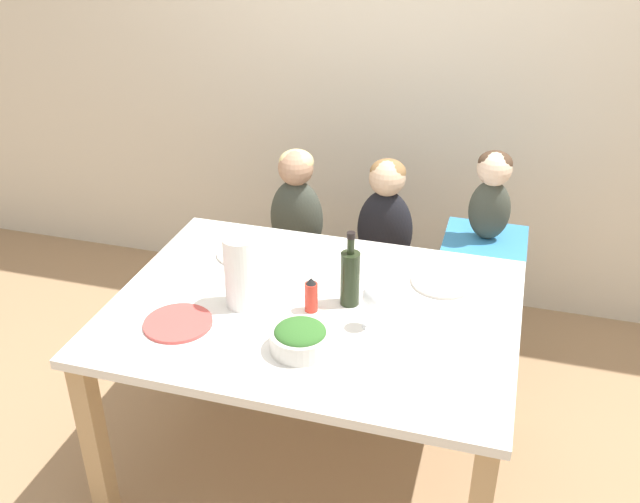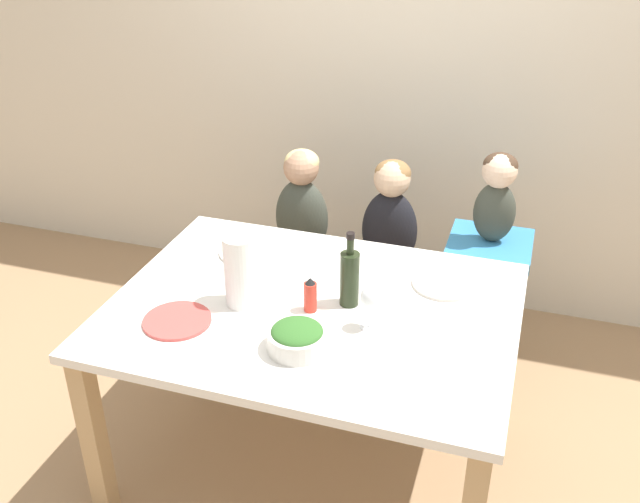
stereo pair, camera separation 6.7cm
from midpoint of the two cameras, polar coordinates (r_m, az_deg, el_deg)
The scene contains 17 objects.
ground_plane at distance 3.04m, azimuth -1.11°, elevation -16.23°, with size 14.00×14.00×0.00m, color #9E7A56.
wall_back at distance 3.64m, azimuth 5.67°, elevation 15.96°, with size 10.00×0.06×2.70m.
dining_table at distance 2.62m, azimuth -1.24°, elevation -6.07°, with size 1.44×1.08×0.75m.
chair_far_left at distance 3.51m, azimuth -2.36°, elevation -1.27°, with size 0.42×0.41×0.47m.
chair_far_center at distance 3.41m, azimuth 4.44°, elevation -2.26°, with size 0.42×0.41×0.47m.
chair_right_highchair at distance 3.29m, azimuth 12.28°, elevation -1.16°, with size 0.36×0.35×0.69m.
person_child_left at distance 3.35m, azimuth -2.47°, elevation 3.93°, with size 0.26×0.17×0.54m.
person_child_center at distance 3.25m, azimuth 4.68°, elevation 3.04°, with size 0.26×0.17×0.54m.
person_baby_right at distance 3.13m, azimuth 13.00°, elevation 4.88°, with size 0.18×0.15×0.40m.
wine_bottle at distance 2.52m, azimuth 1.66°, elevation -1.99°, with size 0.07×0.07×0.29m.
paper_towel_roll at distance 2.52m, azimuth -7.11°, elevation -1.64°, with size 0.12×0.12×0.27m.
wine_glass_near at distance 2.40m, azimuth 3.37°, elevation -3.74°, with size 0.07×0.07×0.16m.
salad_bowl_large at distance 2.33m, azimuth -2.42°, elevation -6.91°, with size 0.20×0.20×0.09m.
dinner_plate_front_left at distance 2.52m, azimuth -12.04°, elevation -5.63°, with size 0.24×0.24×0.01m.
dinner_plate_back_left at distance 2.91m, azimuth -6.60°, elevation -0.14°, with size 0.24×0.24×0.01m.
dinner_plate_back_right at distance 2.73m, azimuth 9.10°, elevation -2.45°, with size 0.24×0.24×0.01m.
condiment_bottle_hot_sauce at distance 2.51m, azimuth -1.52°, elevation -3.52°, with size 0.05×0.05×0.13m.
Camera 1 is at (0.62, -2.06, 2.15)m, focal length 40.00 mm.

